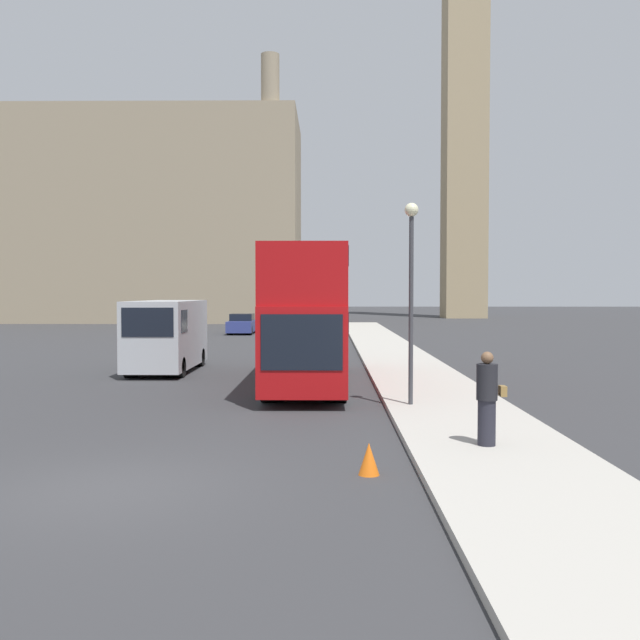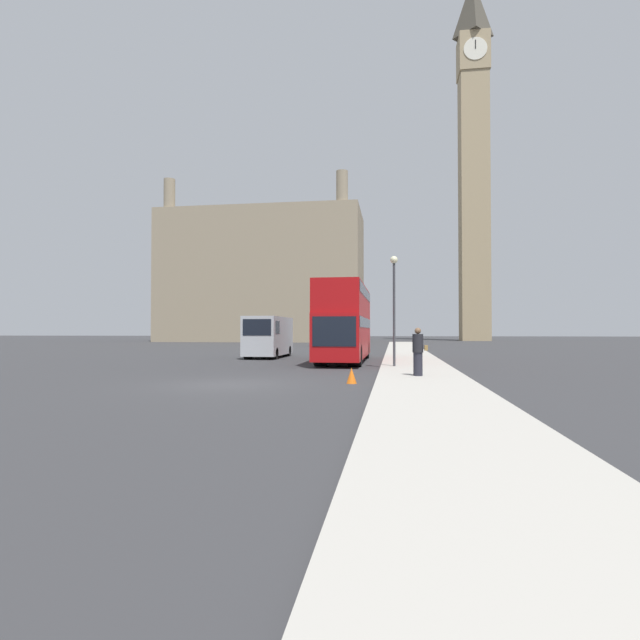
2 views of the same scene
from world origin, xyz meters
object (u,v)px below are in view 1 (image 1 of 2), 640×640
Objects in this scene: red_double_decker_bus at (308,311)px; pedestrian at (487,399)px; clock_tower at (465,37)px; parked_sedan at (242,325)px; white_van at (166,334)px; street_lamp at (411,271)px.

pedestrian is (3.74, -10.25, -1.43)m from red_double_decker_bus.
pedestrian is (-13.77, -74.95, -33.43)m from clock_tower.
clock_tower reaches higher than parked_sedan.
parked_sedan is at bearing 90.39° from white_van.
clock_tower is 37.21× the size of pedestrian.
pedestrian is (9.37, -14.03, -0.43)m from white_van.
clock_tower is 53.86m from parked_sedan.
red_double_decker_bus is at bearing -105.14° from clock_tower.
white_van is at bearing 123.75° from pedestrian.
street_lamp reaches higher than red_double_decker_bus.
red_double_decker_bus is (-17.51, -64.70, -32.00)m from clock_tower.
white_van is 26.08m from parked_sedan.
white_van is at bearing -89.61° from parked_sedan.
white_van is at bearing 133.42° from street_lamp.
clock_tower reaches higher than white_van.
street_lamp is at bearing -76.10° from parked_sedan.
clock_tower is 77.79m from street_lamp.
white_van reaches higher than pedestrian.
red_double_decker_bus reaches higher than white_van.
red_double_decker_bus is 2.37× the size of parked_sedan.
clock_tower is 14.30× the size of parked_sedan.
street_lamp is 36.22m from parked_sedan.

